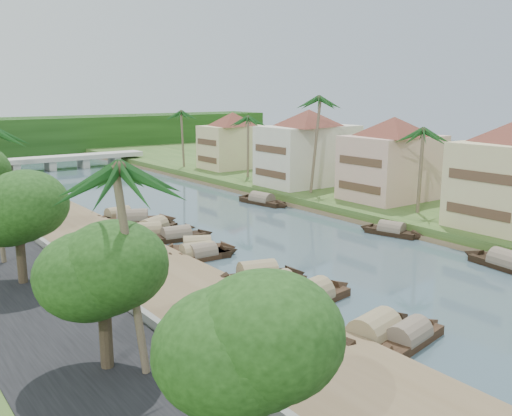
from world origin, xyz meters
TOP-DOWN VIEW (x-y plane):
  - ground at (0.00, 0.00)m, footprint 220.00×220.00m
  - left_bank at (-16.00, 20.00)m, footprint 10.00×180.00m
  - right_bank at (19.00, 20.00)m, footprint 16.00×180.00m
  - retaining_wall at (-20.20, 20.00)m, footprint 0.40×180.00m
  - far_right_fill at (56.00, 20.00)m, footprint 60.00×220.00m
  - treeline at (0.00, 100.00)m, footprint 120.00×14.00m
  - bridge at (0.00, 72.00)m, footprint 28.00×4.00m
  - building_mid at (19.99, 14.00)m, footprint 14.11×14.11m
  - building_far at (18.99, 28.00)m, footprint 15.59×15.59m
  - building_distant at (19.99, 48.00)m, footprint 12.62×12.62m
  - sampan_0 at (-8.47, -11.88)m, footprint 7.73×2.91m
  - sampan_1 at (-9.63, -10.38)m, footprint 8.62×3.57m
  - sampan_2 at (-8.95, -3.96)m, footprint 9.58×3.39m
  - sampan_3 at (-9.54, -3.69)m, footprint 6.77×2.00m
  - sampan_4 at (-9.13, -0.74)m, footprint 7.20×2.52m
  - sampan_5 at (-9.04, 1.55)m, footprint 8.17×4.09m
  - sampan_6 at (-9.31, 9.08)m, footprint 6.64×1.86m
  - sampan_7 at (-9.61, 9.35)m, footprint 7.92×2.75m
  - sampan_8 at (-8.60, 11.07)m, footprint 7.09×4.67m
  - sampan_9 at (-8.11, 15.81)m, footprint 7.89×2.57m
  - sampan_10 at (-9.95, 18.41)m, footprint 8.17×3.86m
  - sampan_11 at (-8.62, 19.64)m, footprint 8.02×5.57m
  - sampan_12 at (-8.44, 24.95)m, footprint 9.28×5.87m
  - sampan_13 at (-9.05, 27.37)m, footprint 7.58×2.32m
  - sampan_14 at (8.93, -7.79)m, footprint 2.82×9.49m
  - sampan_15 at (9.98, 5.19)m, footprint 3.32×7.25m
  - sampan_16 at (8.97, 25.15)m, footprint 3.01×8.99m
  - canoe_1 at (-9.50, -0.48)m, footprint 4.63×1.85m
  - canoe_2 at (-6.76, 20.58)m, footprint 5.69×3.93m
  - palm_1 at (16.00, 6.86)m, footprint 3.20×3.20m
  - palm_2 at (15.00, 22.52)m, footprint 3.20×3.20m
  - palm_3 at (16.00, 38.05)m, footprint 3.20×3.20m
  - palm_4 at (-23.00, -8.61)m, footprint 3.20×3.20m
  - palm_7 at (14.00, 54.09)m, footprint 3.20×3.20m
  - tree_0 at (-24.00, -18.31)m, footprint 4.57×4.57m
  - tree_1 at (-24.00, -7.02)m, footprint 4.94×4.94m
  - tree_2 at (-24.00, 7.62)m, footprint 5.52×5.52m
  - tree_6 at (24.00, 28.54)m, footprint 5.01×5.01m
  - person_near at (-12.41, -2.19)m, footprint 0.78×0.72m
  - person_far at (-13.22, 11.97)m, footprint 0.99×0.97m

SIDE VIEW (x-z plane):
  - ground at x=0.00m, z-range 0.00..0.00m
  - canoe_1 at x=-9.50m, z-range -0.27..0.47m
  - canoe_2 at x=-6.76m, z-range -0.34..0.54m
  - left_bank at x=-16.00m, z-range 0.00..0.80m
  - sampan_3 at x=-9.54m, z-range -0.52..1.33m
  - sampan_15 at x=9.98m, z-range -0.57..1.38m
  - sampan_9 at x=-8.11m, z-range -0.59..1.41m
  - sampan_6 at x=-9.31m, z-range -0.59..1.41m
  - sampan_0 at x=-8.47m, z-range -0.60..1.42m
  - sampan_4 at x=-9.13m, z-range -0.61..1.43m
  - sampan_13 at x=-9.05m, z-range -0.62..1.45m
  - sampan_7 at x=-9.61m, z-range -0.63..1.46m
  - sampan_16 at x=8.97m, z-range -0.67..1.50m
  - sampan_8 at x=-8.60m, z-range -0.68..1.52m
  - sampan_10 at x=-9.95m, z-range -0.69..1.52m
  - sampan_12 at x=-8.44m, z-range -0.71..1.55m
  - sampan_14 at x=8.93m, z-range -0.71..1.54m
  - sampan_11 at x=-8.62m, z-range -0.75..1.59m
  - sampan_2 at x=-8.95m, z-range -0.80..1.64m
  - sampan_1 at x=-9.63m, z-range -0.81..1.66m
  - sampan_5 at x=-9.04m, z-range -0.83..1.67m
  - far_right_fill at x=56.00m, z-range 0.00..1.15m
  - right_bank at x=19.00m, z-range 0.00..1.20m
  - retaining_wall at x=-20.20m, z-range 0.80..1.90m
  - person_far at x=-13.22m, z-range 0.80..2.40m
  - person_near at x=-12.41m, z-range 0.80..2.58m
  - bridge at x=0.00m, z-range 0.52..2.92m
  - treeline at x=0.00m, z-range 0.00..8.00m
  - building_distant at x=19.99m, z-range 1.28..10.48m
  - tree_1 at x=-24.00m, z-range 2.65..9.36m
  - building_mid at x=19.99m, z-range 1.28..10.98m
  - building_far at x=18.99m, z-range 1.28..11.48m
  - tree_2 at x=-24.00m, z-range 2.72..10.05m
  - tree_6 at x=24.00m, z-range 2.81..10.31m
  - tree_0 at x=-24.00m, z-range 3.08..10.42m
  - palm_1 at x=16.00m, z-range 4.58..14.84m
  - palm_3 at x=16.00m, z-range 4.64..15.01m
  - palm_7 at x=14.00m, z-range 4.81..15.55m
  - palm_4 at x=-23.00m, z-range 5.13..16.12m
  - palm_2 at x=15.00m, z-range 6.03..19.39m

